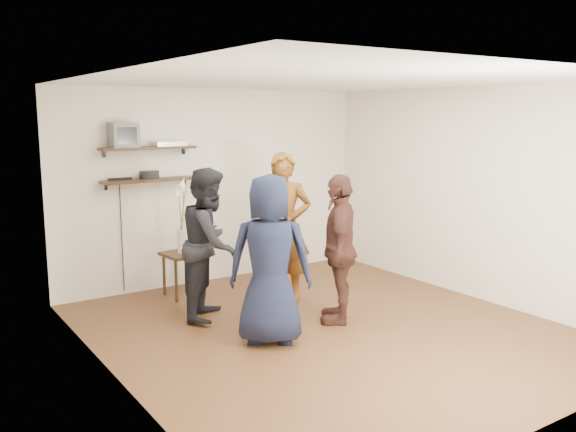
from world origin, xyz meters
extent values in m
cube|color=#4A2717|center=(0.00, 0.00, -0.02)|extent=(4.50, 5.00, 0.04)
cube|color=white|center=(0.00, 0.00, 2.62)|extent=(4.50, 5.00, 0.04)
cube|color=silver|center=(0.00, 2.52, 1.30)|extent=(4.50, 0.04, 2.60)
cube|color=silver|center=(0.00, -2.52, 1.30)|extent=(4.50, 0.04, 2.60)
cube|color=silver|center=(-2.27, 0.00, 1.30)|extent=(0.04, 5.00, 2.60)
cube|color=silver|center=(2.27, 0.00, 1.30)|extent=(0.04, 5.00, 2.60)
cube|color=black|center=(-1.00, 2.38, 1.85)|extent=(1.20, 0.25, 0.04)
cube|color=black|center=(-1.00, 2.38, 1.45)|extent=(1.20, 0.25, 0.04)
cube|color=#59595B|center=(-1.31, 2.38, 2.02)|extent=(0.32, 0.30, 0.30)
cube|color=silver|center=(-0.72, 2.38, 1.90)|extent=(0.40, 0.24, 0.06)
cube|color=black|center=(-1.00, 2.38, 1.52)|extent=(0.22, 0.10, 0.10)
cube|color=black|center=(-1.36, 2.42, 1.48)|extent=(0.30, 0.05, 0.03)
cube|color=black|center=(-0.74, 1.99, 0.54)|extent=(0.52, 0.52, 0.04)
cylinder|color=black|center=(-0.93, 1.80, 0.26)|extent=(0.04, 0.04, 0.52)
cylinder|color=black|center=(-0.56, 1.80, 0.26)|extent=(0.04, 0.04, 0.52)
cylinder|color=black|center=(-0.93, 2.18, 0.26)|extent=(0.04, 0.04, 0.52)
cylinder|color=black|center=(-0.56, 2.18, 0.26)|extent=(0.04, 0.04, 0.52)
cylinder|color=silver|center=(-0.74, 1.99, 0.71)|extent=(0.14, 0.14, 0.29)
cylinder|color=#3C7722|center=(-0.76, 1.99, 1.01)|extent=(0.01, 0.07, 0.54)
cone|color=white|center=(-0.80, 1.99, 1.34)|extent=(0.07, 0.08, 0.12)
cylinder|color=#3C7722|center=(-0.73, 2.00, 1.04)|extent=(0.03, 0.05, 0.60)
cone|color=white|center=(-0.70, 2.02, 1.39)|extent=(0.10, 0.12, 0.12)
cylinder|color=#3C7722|center=(-0.74, 1.97, 1.07)|extent=(0.10, 0.08, 0.65)
cone|color=white|center=(-0.74, 1.94, 1.45)|extent=(0.13, 0.12, 0.13)
cylinder|color=black|center=(-0.26, 0.64, 1.00)|extent=(0.56, 0.56, 0.04)
cylinder|color=black|center=(-0.26, 0.64, 0.51)|extent=(0.08, 0.08, 0.95)
cylinder|color=black|center=(-0.26, 0.64, 0.02)|extent=(0.43, 0.43, 0.03)
cylinder|color=silver|center=(-0.34, 0.61, 1.03)|extent=(0.06, 0.06, 0.00)
cylinder|color=silver|center=(-0.34, 0.61, 1.08)|extent=(0.01, 0.01, 0.09)
cylinder|color=silver|center=(-0.34, 0.61, 1.18)|extent=(0.07, 0.07, 0.11)
cylinder|color=tan|center=(-0.34, 0.61, 1.15)|extent=(0.06, 0.06, 0.06)
cylinder|color=silver|center=(-0.19, 0.59, 1.03)|extent=(0.06, 0.06, 0.00)
cylinder|color=silver|center=(-0.19, 0.59, 1.08)|extent=(0.01, 0.01, 0.09)
cylinder|color=silver|center=(-0.19, 0.59, 1.18)|extent=(0.07, 0.07, 0.12)
cylinder|color=tan|center=(-0.19, 0.59, 1.16)|extent=(0.07, 0.07, 0.06)
cylinder|color=silver|center=(-0.28, 0.69, 1.03)|extent=(0.06, 0.06, 0.00)
cylinder|color=silver|center=(-0.28, 0.69, 1.07)|extent=(0.01, 0.01, 0.09)
cylinder|color=silver|center=(-0.28, 0.69, 1.17)|extent=(0.07, 0.07, 0.11)
cylinder|color=tan|center=(-0.28, 0.69, 1.15)|extent=(0.06, 0.06, 0.06)
cylinder|color=silver|center=(-0.24, 0.64, 1.03)|extent=(0.06, 0.06, 0.00)
cylinder|color=silver|center=(-0.24, 0.64, 1.07)|extent=(0.01, 0.01, 0.09)
cylinder|color=silver|center=(-0.24, 0.64, 1.17)|extent=(0.07, 0.07, 0.11)
cylinder|color=tan|center=(-0.24, 0.64, 1.15)|extent=(0.06, 0.06, 0.06)
imported|color=red|center=(0.22, 1.17, 0.91)|extent=(0.79, 0.77, 1.82)
imported|color=black|center=(-0.81, 1.10, 0.84)|extent=(1.02, 1.04, 1.69)
imported|color=black|center=(-0.68, 0.05, 0.85)|extent=(0.99, 0.93, 1.70)
imported|color=#42251C|center=(0.29, 0.17, 0.82)|extent=(0.92, 0.99, 1.64)
camera|label=1|loc=(-3.80, -4.89, 2.27)|focal=38.00mm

